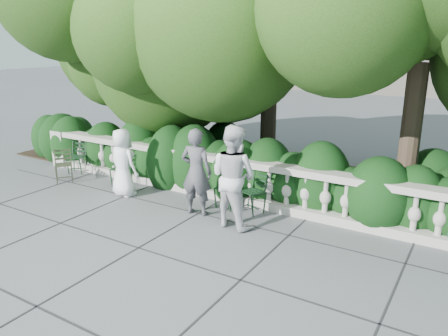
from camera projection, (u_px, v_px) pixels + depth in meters
The scene contains 13 objects.
ground at pixel (196, 233), 8.03m from camera, with size 90.00×90.00×0.00m, color #4F5156.
balustrade at pixel (243, 182), 9.36m from camera, with size 12.00×0.44×1.00m.
shrub_hedge at pixel (267, 188), 10.48m from camera, with size 15.00×2.60×1.70m, color black, non-canonical shape.
tree_canopy at pixel (306, 13), 9.17m from camera, with size 15.04×6.52×6.78m.
chair_a at pixel (119, 188), 10.46m from camera, with size 0.44×0.48×0.84m, color black, non-canonical shape.
chair_b at pixel (75, 174), 11.51m from camera, with size 0.44×0.48×0.84m, color black, non-canonical shape.
chair_c at pixel (247, 214), 8.91m from camera, with size 0.44×0.48×0.84m, color black, non-canonical shape.
chair_d at pixel (223, 210), 9.12m from camera, with size 0.44×0.48×0.84m, color black, non-canonical shape.
chair_e at pixel (230, 210), 9.10m from camera, with size 0.44×0.48×0.84m, color black, non-canonical shape.
chair_weathered at pixel (65, 184), 10.79m from camera, with size 0.44×0.48×0.84m, color black, non-canonical shape.
person_businessman at pixel (123, 163), 9.77m from camera, with size 0.75×0.49×1.54m, color white.
person_woman_grey at pixel (196, 172), 8.68m from camera, with size 0.65×0.43×1.78m, color #45454A.
person_casual_man at pixel (233, 176), 8.12m from camera, with size 0.95×0.74×1.95m, color silver.
Camera 1 is at (4.27, -6.01, 3.43)m, focal length 35.00 mm.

